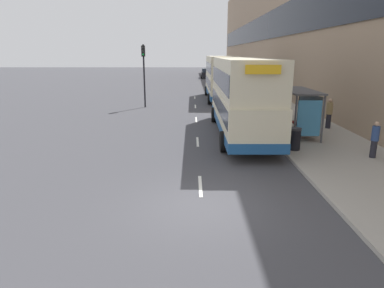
% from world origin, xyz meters
% --- Properties ---
extents(ground_plane, '(220.00, 220.00, 0.00)m').
position_xyz_m(ground_plane, '(0.00, 0.00, 0.00)').
color(ground_plane, '#424247').
extents(pavement, '(5.00, 93.00, 0.14)m').
position_xyz_m(pavement, '(6.50, 38.50, 0.07)').
color(pavement, '#A39E93').
rests_on(pavement, ground_plane).
extents(terrace_facade, '(3.10, 93.00, 17.38)m').
position_xyz_m(terrace_facade, '(10.49, 38.50, 8.68)').
color(terrace_facade, '#9E846B').
rests_on(terrace_facade, ground_plane).
extents(lane_mark_0, '(0.12, 2.00, 0.01)m').
position_xyz_m(lane_mark_0, '(0.00, 1.64, 0.01)').
color(lane_mark_0, silver).
rests_on(lane_mark_0, ground_plane).
extents(lane_mark_1, '(0.12, 2.00, 0.01)m').
position_xyz_m(lane_mark_1, '(0.00, 7.93, 0.01)').
color(lane_mark_1, silver).
rests_on(lane_mark_1, ground_plane).
extents(lane_mark_2, '(0.12, 2.00, 0.01)m').
position_xyz_m(lane_mark_2, '(0.00, 14.22, 0.01)').
color(lane_mark_2, silver).
rests_on(lane_mark_2, ground_plane).
extents(lane_mark_3, '(0.12, 2.00, 0.01)m').
position_xyz_m(lane_mark_3, '(0.00, 20.50, 0.01)').
color(lane_mark_3, silver).
rests_on(lane_mark_3, ground_plane).
extents(lane_mark_4, '(0.12, 2.00, 0.01)m').
position_xyz_m(lane_mark_4, '(0.00, 26.79, 0.01)').
color(lane_mark_4, silver).
rests_on(lane_mark_4, ground_plane).
extents(bus_shelter, '(1.60, 4.20, 2.48)m').
position_xyz_m(bus_shelter, '(5.77, 8.88, 1.88)').
color(bus_shelter, '#4C4C51').
rests_on(bus_shelter, ground_plane).
extents(double_decker_bus_near, '(2.85, 11.41, 4.30)m').
position_xyz_m(double_decker_bus_near, '(2.47, 9.56, 2.29)').
color(double_decker_bus_near, beige).
rests_on(double_decker_bus_near, ground_plane).
extents(double_decker_bus_ahead, '(2.85, 10.87, 4.30)m').
position_xyz_m(double_decker_bus_ahead, '(2.58, 25.16, 2.28)').
color(double_decker_bus_ahead, beige).
rests_on(double_decker_bus_ahead, ground_plane).
extents(car_0, '(2.08, 4.28, 1.82)m').
position_xyz_m(car_0, '(2.44, 56.73, 0.89)').
color(car_0, black).
rests_on(car_0, ground_plane).
extents(pedestrian_at_shelter, '(0.32, 0.32, 1.60)m').
position_xyz_m(pedestrian_at_shelter, '(7.61, 4.64, 0.96)').
color(pedestrian_at_shelter, '#23232D').
rests_on(pedestrian_at_shelter, ground_plane).
extents(pedestrian_1, '(0.36, 0.36, 1.82)m').
position_xyz_m(pedestrian_1, '(8.00, 10.75, 1.07)').
color(pedestrian_1, '#23232D').
rests_on(pedestrian_1, ground_plane).
extents(litter_bin, '(0.55, 0.55, 1.05)m').
position_xyz_m(litter_bin, '(4.55, 5.90, 0.67)').
color(litter_bin, black).
rests_on(litter_bin, ground_plane).
extents(traffic_light_far_kerb, '(0.30, 0.32, 5.30)m').
position_xyz_m(traffic_light_far_kerb, '(-4.40, 20.08, 3.54)').
color(traffic_light_far_kerb, black).
rests_on(traffic_light_far_kerb, ground_plane).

